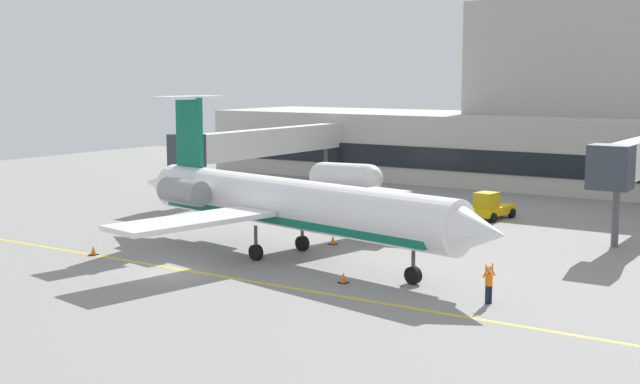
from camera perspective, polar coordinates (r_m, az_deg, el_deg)
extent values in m
cube|color=gray|center=(45.83, -9.77, -5.50)|extent=(120.00, 120.00, 0.10)
cube|color=yellow|center=(46.50, -8.96, -5.22)|extent=(108.00, 0.24, 0.01)
cube|color=red|center=(60.92, -8.70, -2.12)|extent=(0.30, 8.00, 0.01)
cube|color=#B7B2A8|center=(86.21, 11.25, 2.93)|extent=(58.69, 14.31, 6.63)
cube|color=#A8A49A|center=(86.68, 17.25, 8.58)|extent=(20.79, 10.02, 10.97)
cube|color=black|center=(79.66, 9.27, 2.12)|extent=(56.34, 0.12, 2.10)
cube|color=silver|center=(77.40, -3.24, 3.39)|extent=(1.40, 21.03, 2.40)
cube|color=#2D333D|center=(68.61, -8.94, 2.75)|extent=(2.40, 2.00, 2.64)
cylinder|color=#4C4C51|center=(85.03, 0.41, 1.88)|extent=(0.44, 0.44, 3.27)
cylinder|color=#4C4C51|center=(70.17, -7.96, 0.55)|extent=(0.44, 0.44, 3.27)
cube|color=#2D333D|center=(52.90, 18.90, 1.59)|extent=(2.40, 2.00, 2.64)
cylinder|color=#4C4C51|center=(54.93, 19.21, -1.51)|extent=(0.44, 0.44, 3.87)
cylinder|color=white|center=(48.42, -1.82, -0.79)|extent=(23.08, 7.21, 2.83)
cube|color=#0C664C|center=(48.55, -1.81, -1.70)|extent=(20.77, 6.49, 0.51)
cone|color=white|center=(40.45, 10.49, -2.62)|extent=(3.59, 3.33, 2.78)
cone|color=white|center=(58.24, -10.52, 0.54)|extent=(4.08, 3.07, 2.41)
cube|color=white|center=(53.77, 1.78, -0.39)|extent=(4.88, 9.71, 0.28)
cube|color=white|center=(45.73, -8.59, -1.92)|extent=(4.88, 9.71, 0.28)
cylinder|color=gray|center=(55.30, -5.40, 0.48)|extent=(3.64, 2.19, 1.56)
cylinder|color=gray|center=(52.56, -9.13, 0.03)|extent=(3.64, 2.19, 1.56)
cube|color=#0C664C|center=(55.38, -8.76, 3.99)|extent=(2.55, 0.73, 4.43)
cube|color=white|center=(55.28, -8.81, 6.28)|extent=(2.82, 4.83, 0.20)
cylinder|color=#3F3F44|center=(42.97, 6.28, -4.44)|extent=(0.20, 0.20, 1.31)
cylinder|color=black|center=(43.16, 6.26, -5.58)|extent=(0.95, 0.52, 0.90)
cylinder|color=#3F3F44|center=(50.80, -1.20, -2.49)|extent=(0.20, 0.20, 1.31)
cylinder|color=black|center=(50.97, -1.20, -3.46)|extent=(0.95, 0.52, 0.90)
cylinder|color=#3F3F44|center=(48.35, -4.33, -3.04)|extent=(0.20, 0.20, 1.31)
cylinder|color=black|center=(48.52, -4.32, -4.06)|extent=(0.95, 0.52, 0.90)
cube|color=#1E4CB2|center=(59.56, 6.59, -1.65)|extent=(4.28, 3.14, 0.65)
cube|color=#1A4197|center=(58.59, 7.28, -0.98)|extent=(2.05, 2.03, 1.04)
cylinder|color=black|center=(59.11, 8.06, -2.07)|extent=(0.75, 0.54, 0.70)
cylinder|color=black|center=(58.04, 6.79, -2.23)|extent=(0.75, 0.54, 0.70)
cylinder|color=black|center=(61.19, 6.38, -1.70)|extent=(0.75, 0.54, 0.70)
cylinder|color=black|center=(60.15, 5.13, -1.85)|extent=(0.75, 0.54, 0.70)
cube|color=#E5B20C|center=(63.38, 11.58, -1.21)|extent=(2.02, 4.05, 0.60)
cube|color=#C3970A|center=(62.32, 11.10, -0.54)|extent=(1.53, 1.73, 1.13)
cylinder|color=black|center=(61.90, 11.53, -1.70)|extent=(0.38, 0.73, 0.70)
cylinder|color=black|center=(62.65, 10.37, -1.56)|extent=(0.38, 0.73, 0.70)
cylinder|color=black|center=(64.24, 12.75, -1.40)|extent=(0.38, 0.73, 0.70)
cylinder|color=black|center=(64.95, 11.62, -1.26)|extent=(0.38, 0.73, 0.70)
cube|color=#E5B20C|center=(53.86, 5.25, -2.65)|extent=(3.34, 2.32, 0.63)
cube|color=#C3970A|center=(53.92, 4.39, -1.69)|extent=(1.53, 1.72, 1.11)
cylinder|color=black|center=(53.41, 3.93, -3.07)|extent=(0.75, 0.44, 0.70)
cylinder|color=black|center=(54.96, 4.39, -2.76)|extent=(0.75, 0.44, 0.70)
cylinder|color=black|center=(52.89, 6.15, -3.20)|extent=(0.75, 0.44, 0.70)
cylinder|color=black|center=(54.46, 6.55, -2.89)|extent=(0.75, 0.44, 0.70)
cylinder|color=white|center=(74.62, 1.73, 1.01)|extent=(4.78, 3.07, 2.47)
sphere|color=white|center=(73.75, 3.32, 0.92)|extent=(2.42, 2.42, 2.42)
sphere|color=white|center=(75.54, 0.17, 1.10)|extent=(2.42, 2.42, 2.42)
cube|color=#59595B|center=(75.51, 0.85, 0.01)|extent=(0.60, 2.23, 0.35)
cube|color=#59595B|center=(74.11, 2.61, -0.14)|extent=(0.60, 2.23, 0.35)
cylinder|color=#191E33|center=(40.14, 11.34, -6.75)|extent=(0.18, 0.18, 0.85)
cylinder|color=#191E33|center=(39.99, 11.14, -6.79)|extent=(0.18, 0.18, 0.85)
cylinder|color=orange|center=(39.89, 11.26, -5.77)|extent=(0.34, 0.34, 0.58)
sphere|color=tan|center=(39.80, 11.28, -5.20)|extent=(0.24, 0.24, 0.24)
cylinder|color=orange|center=(39.96, 11.49, -5.21)|extent=(0.22, 0.40, 0.50)
cylinder|color=#F2590C|center=(39.92, 11.50, -4.90)|extent=(0.06, 0.06, 0.28)
cylinder|color=orange|center=(39.65, 11.06, -5.30)|extent=(0.22, 0.40, 0.50)
cylinder|color=#F2590C|center=(39.60, 11.07, -4.99)|extent=(0.06, 0.06, 0.28)
cone|color=orange|center=(52.88, 0.87, -3.24)|extent=(0.36, 0.36, 0.55)
cube|color=black|center=(52.93, 0.87, -3.51)|extent=(0.47, 0.47, 0.04)
cone|color=orange|center=(43.20, 1.58, -5.76)|extent=(0.36, 0.36, 0.55)
cube|color=black|center=(43.26, 1.58, -6.09)|extent=(0.47, 0.47, 0.04)
cone|color=orange|center=(51.50, -14.96, -3.81)|extent=(0.36, 0.36, 0.55)
cube|color=black|center=(51.56, -14.95, -4.08)|extent=(0.47, 0.47, 0.04)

